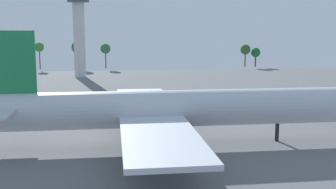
{
  "coord_description": "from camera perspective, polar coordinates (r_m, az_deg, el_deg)",
  "views": [
    {
      "loc": [
        -9.36,
        -71.04,
        20.29
      ],
      "look_at": [
        0.0,
        0.0,
        9.06
      ],
      "focal_mm": 44.48,
      "sensor_mm": 36.0,
      "label": 1
    }
  ],
  "objects": [
    {
      "name": "control_tower",
      "position": [
        181.99,
        -12.13,
        9.35
      ],
      "size": [
        9.2,
        9.2,
        36.48
      ],
      "color": "silver",
      "rests_on": "ground_plane"
    },
    {
      "name": "cargo_airplane",
      "position": [
        72.94,
        -0.24,
        -2.04
      ],
      "size": [
        69.04,
        58.79,
        20.14
      ],
      "color": "silver",
      "rests_on": "ground_plane"
    },
    {
      "name": "tree_line_backdrop",
      "position": [
        221.65,
        -12.1,
        5.96
      ],
      "size": [
        150.81,
        7.16,
        14.66
      ],
      "color": "#51381E",
      "rests_on": "ground_plane"
    },
    {
      "name": "ground_plane",
      "position": [
        74.47,
        -0.0,
        -6.9
      ],
      "size": [
        276.17,
        276.17,
        0.0
      ],
      "primitive_type": "plane",
      "color": "slate"
    }
  ]
}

